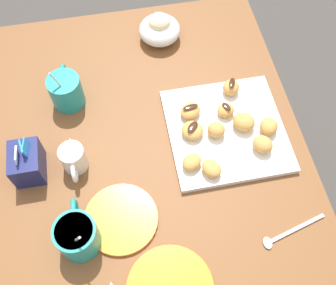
% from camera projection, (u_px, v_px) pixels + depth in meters
% --- Properties ---
extents(ground_plane, '(8.00, 8.00, 0.00)m').
position_uv_depth(ground_plane, '(153.00, 237.00, 1.64)').
color(ground_plane, '#423D38').
extents(dining_table, '(1.01, 0.82, 0.73)m').
position_uv_depth(dining_table, '(145.00, 176.00, 1.12)').
color(dining_table, brown).
rests_on(dining_table, ground_plane).
extents(pastry_plate_square, '(0.29, 0.29, 0.02)m').
position_uv_depth(pastry_plate_square, '(226.00, 130.00, 1.02)').
color(pastry_plate_square, silver).
rests_on(pastry_plate_square, dining_table).
extents(coffee_mug_teal_left, '(0.13, 0.09, 0.14)m').
position_uv_depth(coffee_mug_teal_left, '(77.00, 235.00, 0.85)').
color(coffee_mug_teal_left, teal).
rests_on(coffee_mug_teal_left, dining_table).
extents(coffee_mug_teal_right, '(0.12, 0.08, 0.13)m').
position_uv_depth(coffee_mug_teal_right, '(66.00, 90.00, 1.04)').
color(coffee_mug_teal_right, teal).
rests_on(coffee_mug_teal_right, dining_table).
extents(cream_pitcher_white, '(0.10, 0.06, 0.07)m').
position_uv_depth(cream_pitcher_white, '(73.00, 158.00, 0.95)').
color(cream_pitcher_white, silver).
rests_on(cream_pitcher_white, dining_table).
extents(sugar_caddy, '(0.09, 0.07, 0.11)m').
position_uv_depth(sugar_caddy, '(27.00, 163.00, 0.94)').
color(sugar_caddy, '#191E51').
rests_on(sugar_caddy, dining_table).
extents(ice_cream_bowl, '(0.12, 0.12, 0.09)m').
position_uv_depth(ice_cream_bowl, '(160.00, 29.00, 1.15)').
color(ice_cream_bowl, silver).
rests_on(ice_cream_bowl, dining_table).
extents(saucer_orange_right, '(0.17, 0.17, 0.01)m').
position_uv_depth(saucer_orange_right, '(121.00, 219.00, 0.91)').
color(saucer_orange_right, orange).
rests_on(saucer_orange_right, dining_table).
extents(loose_spoon_near_saucer, '(0.06, 0.16, 0.01)m').
position_uv_depth(loose_spoon_near_saucer, '(286.00, 234.00, 0.90)').
color(loose_spoon_near_saucer, silver).
rests_on(loose_spoon_near_saucer, dining_table).
extents(beignet_0, '(0.06, 0.06, 0.04)m').
position_uv_depth(beignet_0, '(216.00, 130.00, 0.99)').
color(beignet_0, '#D19347').
rests_on(beignet_0, pastry_plate_square).
extents(beignet_1, '(0.07, 0.07, 0.03)m').
position_uv_depth(beignet_1, '(190.00, 111.00, 1.03)').
color(beignet_1, '#D19347').
rests_on(beignet_1, pastry_plate_square).
extents(chocolate_drizzle_1, '(0.02, 0.04, 0.00)m').
position_uv_depth(chocolate_drizzle_1, '(190.00, 107.00, 1.01)').
color(chocolate_drizzle_1, '#381E11').
rests_on(chocolate_drizzle_1, beignet_1).
extents(beignet_2, '(0.06, 0.06, 0.04)m').
position_uv_depth(beignet_2, '(231.00, 87.00, 1.06)').
color(beignet_2, '#D19347').
rests_on(beignet_2, pastry_plate_square).
extents(chocolate_drizzle_2, '(0.04, 0.03, 0.00)m').
position_uv_depth(chocolate_drizzle_2, '(232.00, 83.00, 1.04)').
color(chocolate_drizzle_2, '#381E11').
rests_on(chocolate_drizzle_2, beignet_2).
extents(beignet_3, '(0.06, 0.06, 0.03)m').
position_uv_depth(beignet_3, '(212.00, 169.00, 0.94)').
color(beignet_3, '#D19347').
rests_on(beignet_3, pastry_plate_square).
extents(beignet_4, '(0.05, 0.06, 0.03)m').
position_uv_depth(beignet_4, '(226.00, 110.00, 1.03)').
color(beignet_4, '#D19347').
rests_on(beignet_4, pastry_plate_square).
extents(chocolate_drizzle_4, '(0.03, 0.03, 0.00)m').
position_uv_depth(chocolate_drizzle_4, '(226.00, 107.00, 1.01)').
color(chocolate_drizzle_4, '#381E11').
rests_on(chocolate_drizzle_4, beignet_4).
extents(beignet_5, '(0.07, 0.06, 0.04)m').
position_uv_depth(beignet_5, '(263.00, 144.00, 0.97)').
color(beignet_5, '#D19347').
rests_on(beignet_5, pastry_plate_square).
extents(beignet_6, '(0.06, 0.07, 0.03)m').
position_uv_depth(beignet_6, '(192.00, 162.00, 0.95)').
color(beignet_6, '#D19347').
rests_on(beignet_6, pastry_plate_square).
extents(beignet_7, '(0.07, 0.07, 0.04)m').
position_uv_depth(beignet_7, '(244.00, 122.00, 1.00)').
color(beignet_7, '#D19347').
rests_on(beignet_7, pastry_plate_square).
extents(beignet_8, '(0.08, 0.07, 0.03)m').
position_uv_depth(beignet_8, '(192.00, 130.00, 1.00)').
color(beignet_8, '#D19347').
rests_on(beignet_8, pastry_plate_square).
extents(chocolate_drizzle_8, '(0.04, 0.04, 0.00)m').
position_uv_depth(chocolate_drizzle_8, '(193.00, 127.00, 0.98)').
color(chocolate_drizzle_8, '#381E11').
rests_on(chocolate_drizzle_8, beignet_8).
extents(beignet_9, '(0.06, 0.06, 0.04)m').
position_uv_depth(beignet_9, '(269.00, 128.00, 1.00)').
color(beignet_9, '#D19347').
rests_on(beignet_9, pastry_plate_square).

